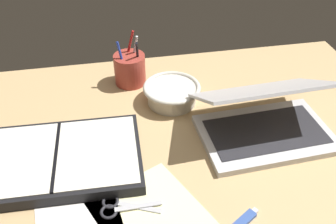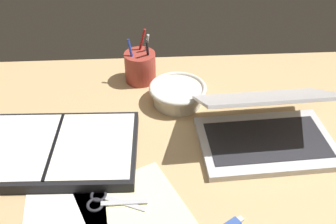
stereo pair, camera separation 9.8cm
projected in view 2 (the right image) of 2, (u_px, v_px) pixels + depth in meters
desk_top at (168, 159)px, 95.69cm from camera, size 140.00×100.00×2.00cm
laptop at (266, 127)px, 96.96cm from camera, size 35.84×28.33×17.40cm
bowl at (178, 93)px, 111.12cm from camera, size 17.16×17.16×5.82cm
pen_cup at (140, 67)px, 119.63cm from camera, size 9.88×9.88×16.71cm
planner at (55, 149)px, 94.65cm from camera, size 42.02×27.58×3.53cm
scissors at (104, 201)px, 83.64cm from camera, size 13.71×7.18×0.80cm
paper_sheet_front at (140, 221)px, 79.79cm from camera, size 30.78×34.05×0.16cm
paper_sheet_beside_planner at (65, 207)px, 82.53cm from camera, size 20.73×25.70×0.16cm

